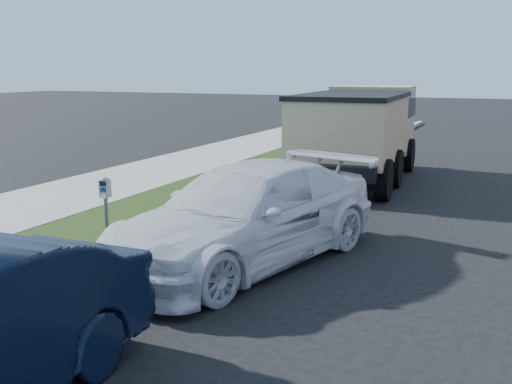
% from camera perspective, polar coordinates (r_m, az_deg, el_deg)
% --- Properties ---
extents(ground, '(120.00, 120.00, 0.00)m').
position_cam_1_polar(ground, '(9.11, 5.58, -8.07)').
color(ground, black).
rests_on(ground, ground).
extents(streetside, '(6.12, 50.00, 0.15)m').
position_cam_1_polar(streetside, '(13.40, -14.74, -1.66)').
color(streetside, gray).
rests_on(streetside, ground).
extents(parking_meter, '(0.19, 0.13, 1.27)m').
position_cam_1_polar(parking_meter, '(9.82, -14.14, -0.61)').
color(parking_meter, '#3F4247').
rests_on(parking_meter, ground).
extents(white_wagon, '(3.53, 5.74, 1.55)m').
position_cam_1_polar(white_wagon, '(9.63, -0.75, -2.09)').
color(white_wagon, silver).
rests_on(white_wagon, ground).
extents(dump_truck, '(2.88, 6.62, 2.55)m').
position_cam_1_polar(dump_truck, '(17.05, 9.79, 5.99)').
color(dump_truck, black).
rests_on(dump_truck, ground).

